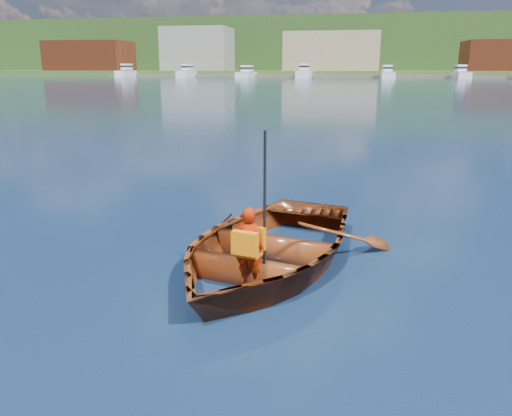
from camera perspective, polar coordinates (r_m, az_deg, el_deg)
The scene contains 8 objects.
ground at distance 7.03m, azimuth -1.89°, elevation -7.72°, with size 600.00×600.00×0.00m.
rowboat at distance 7.26m, azimuth 1.13°, elevation -4.34°, with size 4.10×5.02×0.91m.
child_paddler at distance 6.32m, azimuth -0.78°, elevation -4.25°, with size 0.43×0.40×1.98m.
shoreline at distance 243.04m, azimuth 10.50°, elevation 17.21°, with size 400.00×140.00×22.00m.
dock at distance 154.39m, azimuth 12.38°, elevation 14.45°, with size 160.05×6.91×0.80m.
waterfront_buildings at distance 171.62m, azimuth 7.65°, elevation 17.21°, with size 202.00×16.00×14.00m.
marina_yachts at distance 149.66m, azimuth 9.69°, elevation 14.94°, with size 141.09×13.93×4.37m.
hillside_trees at distance 235.32m, azimuth 7.07°, elevation 18.80°, with size 246.58×85.36×26.13m.
Camera 1 is at (1.39, -6.31, 2.79)m, focal length 35.00 mm.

